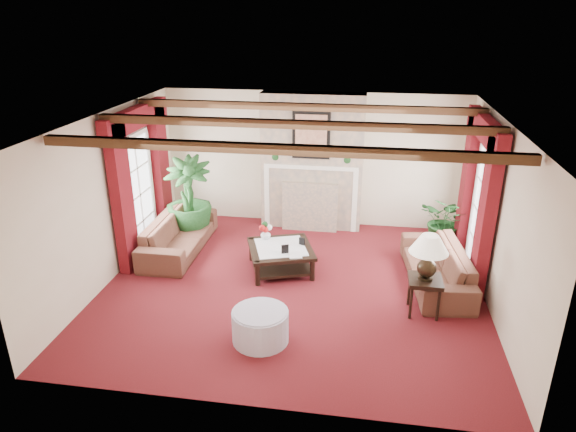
% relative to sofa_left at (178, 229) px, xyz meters
% --- Properties ---
extents(floor, '(6.00, 6.00, 0.00)m').
position_rel_sofa_left_xyz_m(floor, '(2.27, -1.00, -0.42)').
color(floor, '#400B0D').
rests_on(floor, ground).
extents(ceiling, '(6.00, 6.00, 0.00)m').
position_rel_sofa_left_xyz_m(ceiling, '(2.27, -1.00, 2.28)').
color(ceiling, white).
rests_on(ceiling, floor).
extents(back_wall, '(6.00, 0.02, 2.70)m').
position_rel_sofa_left_xyz_m(back_wall, '(2.27, 1.75, 0.93)').
color(back_wall, beige).
rests_on(back_wall, ground).
extents(left_wall, '(0.02, 5.50, 2.70)m').
position_rel_sofa_left_xyz_m(left_wall, '(-0.73, -1.00, 0.93)').
color(left_wall, beige).
rests_on(left_wall, ground).
extents(right_wall, '(0.02, 5.50, 2.70)m').
position_rel_sofa_left_xyz_m(right_wall, '(5.27, -1.00, 0.93)').
color(right_wall, beige).
rests_on(right_wall, ground).
extents(ceiling_beams, '(6.00, 3.00, 0.12)m').
position_rel_sofa_left_xyz_m(ceiling_beams, '(2.27, -1.00, 2.22)').
color(ceiling_beams, '#372311').
rests_on(ceiling_beams, ceiling).
extents(fireplace, '(2.00, 0.52, 2.70)m').
position_rel_sofa_left_xyz_m(fireplace, '(2.27, 1.55, 2.28)').
color(fireplace, tan).
rests_on(fireplace, ground).
extents(french_door_left, '(0.10, 1.10, 2.16)m').
position_rel_sofa_left_xyz_m(french_door_left, '(-0.70, 0.00, 1.71)').
color(french_door_left, white).
rests_on(french_door_left, ground).
extents(french_door_right, '(0.10, 1.10, 2.16)m').
position_rel_sofa_left_xyz_m(french_door_right, '(5.24, 0.00, 1.71)').
color(french_door_right, white).
rests_on(french_door_right, ground).
extents(curtains_left, '(0.20, 2.40, 2.55)m').
position_rel_sofa_left_xyz_m(curtains_left, '(-0.59, 0.00, 2.13)').
color(curtains_left, '#540B12').
rests_on(curtains_left, ground).
extents(curtains_right, '(0.20, 2.40, 2.55)m').
position_rel_sofa_left_xyz_m(curtains_right, '(5.13, 0.00, 2.13)').
color(curtains_right, '#540B12').
rests_on(curtains_right, ground).
extents(sofa_left, '(2.18, 0.67, 0.85)m').
position_rel_sofa_left_xyz_m(sofa_left, '(0.00, 0.00, 0.00)').
color(sofa_left, '#380F16').
rests_on(sofa_left, ground).
extents(sofa_right, '(2.24, 1.06, 0.83)m').
position_rel_sofa_left_xyz_m(sofa_right, '(4.56, -0.51, -0.01)').
color(sofa_right, '#380F16').
rests_on(sofa_right, ground).
extents(potted_palm, '(1.38, 1.86, 0.89)m').
position_rel_sofa_left_xyz_m(potted_palm, '(0.00, 0.64, 0.02)').
color(potted_palm, black).
rests_on(potted_palm, ground).
extents(small_plant, '(1.86, 1.86, 0.77)m').
position_rel_sofa_left_xyz_m(small_plant, '(4.87, 0.96, -0.04)').
color(small_plant, black).
rests_on(small_plant, ground).
extents(coffee_table, '(1.32, 1.32, 0.43)m').
position_rel_sofa_left_xyz_m(coffee_table, '(1.99, -0.48, -0.21)').
color(coffee_table, black).
rests_on(coffee_table, ground).
extents(side_table, '(0.49, 0.49, 0.56)m').
position_rel_sofa_left_xyz_m(side_table, '(4.27, -1.46, -0.14)').
color(side_table, black).
rests_on(side_table, ground).
extents(ottoman, '(0.76, 0.76, 0.44)m').
position_rel_sofa_left_xyz_m(ottoman, '(2.06, -2.51, -0.20)').
color(ottoman, '#A9A3B9').
rests_on(ottoman, ground).
extents(table_lamp, '(0.55, 0.55, 0.70)m').
position_rel_sofa_left_xyz_m(table_lamp, '(4.27, -1.46, 0.49)').
color(table_lamp, black).
rests_on(table_lamp, side_table).
extents(flower_vase, '(0.27, 0.27, 0.18)m').
position_rel_sofa_left_xyz_m(flower_vase, '(1.67, -0.18, 0.09)').
color(flower_vase, silver).
rests_on(flower_vase, coffee_table).
extents(book, '(0.22, 0.12, 0.28)m').
position_rel_sofa_left_xyz_m(book, '(2.17, -0.77, 0.14)').
color(book, black).
rests_on(book, coffee_table).
extents(photo_frame_a, '(0.12, 0.06, 0.16)m').
position_rel_sofa_left_xyz_m(photo_frame_a, '(2.10, -0.71, 0.08)').
color(photo_frame_a, black).
rests_on(photo_frame_a, coffee_table).
extents(photo_frame_b, '(0.11, 0.06, 0.14)m').
position_rel_sofa_left_xyz_m(photo_frame_b, '(2.33, -0.34, 0.07)').
color(photo_frame_b, black).
rests_on(photo_frame_b, coffee_table).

